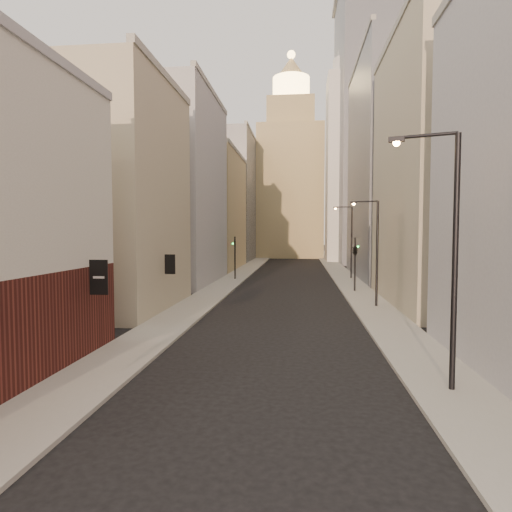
{
  "coord_description": "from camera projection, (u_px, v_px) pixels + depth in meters",
  "views": [
    {
      "loc": [
        1.27,
        -3.36,
        5.54
      ],
      "look_at": [
        -1.35,
        21.74,
        4.11
      ],
      "focal_mm": 30.0,
      "sensor_mm": 36.0,
      "label": 1
    }
  ],
  "objects": [
    {
      "name": "sidewalk_left",
      "position": [
        244.0,
        271.0,
        59.07
      ],
      "size": [
        3.0,
        140.0,
        0.15
      ],
      "primitive_type": "cube",
      "color": "gray",
      "rests_on": "ground"
    },
    {
      "name": "traffic_light_left",
      "position": [
        235.0,
        249.0,
        48.84
      ],
      "size": [
        0.59,
        0.51,
        5.0
      ],
      "rotation": [
        0.0,
        0.0,
        3.38
      ],
      "color": "black",
      "rests_on": "ground"
    },
    {
      "name": "sidewalk_right",
      "position": [
        339.0,
        272.0,
        57.72
      ],
      "size": [
        3.0,
        140.0,
        0.15
      ],
      "primitive_type": "cube",
      "color": "gray",
      "rests_on": "ground"
    },
    {
      "name": "left_bldg_beige",
      "position": [
        114.0,
        197.0,
        30.39
      ],
      "size": [
        8.0,
        12.0,
        16.0
      ],
      "primitive_type": "cube",
      "color": "tan",
      "rests_on": "ground"
    },
    {
      "name": "left_bldg_wingrid",
      "position": [
        233.0,
        199.0,
        83.79
      ],
      "size": [
        8.0,
        20.0,
        24.0
      ],
      "primitive_type": "cube",
      "color": "gray",
      "rests_on": "ground"
    },
    {
      "name": "streetlamp_far",
      "position": [
        350.0,
        238.0,
        49.72
      ],
      "size": [
        2.23,
        0.38,
        8.49
      ],
      "rotation": [
        0.0,
        0.0,
        -0.09
      ],
      "color": "black",
      "rests_on": "ground"
    },
    {
      "name": "traffic_light_right",
      "position": [
        355.0,
        249.0,
        38.85
      ],
      "size": [
        0.71,
        0.71,
        5.0
      ],
      "rotation": [
        0.0,
        0.0,
        3.08
      ],
      "color": "black",
      "rests_on": "ground"
    },
    {
      "name": "clock_tower",
      "position": [
        291.0,
        177.0,
        94.24
      ],
      "size": [
        14.0,
        14.0,
        44.9
      ],
      "color": "tan",
      "rests_on": "ground"
    },
    {
      "name": "streetlamp_mid",
      "position": [
        374.0,
        247.0,
        30.96
      ],
      "size": [
        1.99,
        0.74,
        7.8
      ],
      "rotation": [
        0.0,
        0.0,
        -0.29
      ],
      "color": "black",
      "rests_on": "ground"
    },
    {
      "name": "white_tower",
      "position": [
        348.0,
        161.0,
        79.14
      ],
      "size": [
        8.0,
        8.0,
        41.5
      ],
      "color": "silver",
      "rests_on": "ground"
    },
    {
      "name": "highrise",
      "position": [
        393.0,
        122.0,
        77.91
      ],
      "size": [
        21.0,
        23.0,
        51.2
      ],
      "color": "gray",
      "rests_on": "ground"
    },
    {
      "name": "right_bldg_beige",
      "position": [
        446.0,
        172.0,
        31.76
      ],
      "size": [
        8.0,
        16.0,
        20.0
      ],
      "primitive_type": "cube",
      "color": "tan",
      "rests_on": "ground"
    },
    {
      "name": "left_bldg_tan",
      "position": [
        212.0,
        212.0,
        64.13
      ],
      "size": [
        8.0,
        18.0,
        17.0
      ],
      "primitive_type": "cube",
      "color": "tan",
      "rests_on": "ground"
    },
    {
      "name": "right_bldg_wingrid",
      "position": [
        391.0,
        170.0,
        51.45
      ],
      "size": [
        8.0,
        20.0,
        26.0
      ],
      "primitive_type": "cube",
      "color": "gray",
      "rests_on": "ground"
    },
    {
      "name": "streetlamp_near",
      "position": [
        448.0,
        246.0,
        14.47
      ],
      "size": [
        2.26,
        0.87,
        8.88
      ],
      "rotation": [
        0.0,
        0.0,
        -0.3
      ],
      "color": "black",
      "rests_on": "ground"
    },
    {
      "name": "left_bldg_grey",
      "position": [
        178.0,
        191.0,
        46.17
      ],
      "size": [
        8.0,
        16.0,
        20.0
      ],
      "primitive_type": "cube",
      "color": "#9A9AA0",
      "rests_on": "ground"
    }
  ]
}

